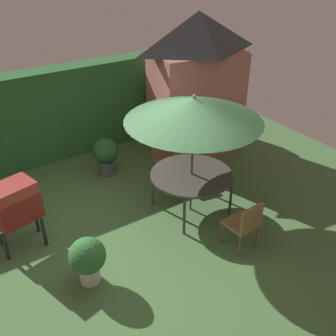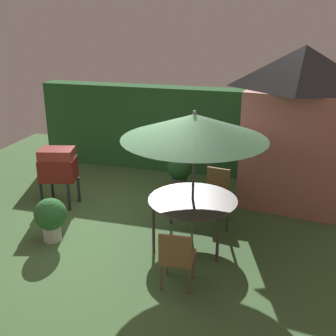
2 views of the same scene
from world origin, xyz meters
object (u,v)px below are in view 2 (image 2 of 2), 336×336
at_px(potted_plant_by_grill, 51,217).
at_px(chair_far_side, 177,256).
at_px(patio_table, 193,202).
at_px(chair_near_shed, 216,189).
at_px(patio_umbrella, 194,127).
at_px(bbq_grill, 58,166).
at_px(potted_plant_by_shed, 180,171).
at_px(garden_shed, 298,128).

bearing_deg(potted_plant_by_grill, chair_far_side, -16.47).
relative_size(patio_table, chair_near_shed, 1.67).
distance_m(patio_umbrella, chair_near_shed, 1.94).
distance_m(bbq_grill, potted_plant_by_shed, 2.58).
relative_size(patio_table, potted_plant_by_shed, 1.78).
relative_size(chair_far_side, potted_plant_by_grill, 1.16).
distance_m(patio_table, chair_far_side, 1.37).
height_order(garden_shed, patio_table, garden_shed).
distance_m(patio_umbrella, bbq_grill, 3.26).
bearing_deg(patio_table, potted_plant_by_shed, 110.16).
relative_size(bbq_grill, potted_plant_by_grill, 1.55).
bearing_deg(chair_far_side, chair_near_shed, 87.46).
height_order(chair_near_shed, potted_plant_by_grill, chair_near_shed).
xyz_separation_m(chair_far_side, potted_plant_by_grill, (-2.42, 0.71, -0.07)).
xyz_separation_m(patio_umbrella, chair_far_side, (0.08, -1.35, -1.52)).
bearing_deg(potted_plant_by_grill, patio_umbrella, 15.24).
xyz_separation_m(patio_table, chair_far_side, (0.08, -1.35, -0.22)).
relative_size(chair_near_shed, potted_plant_by_grill, 1.16).
bearing_deg(chair_far_side, potted_plant_by_shed, 103.81).
distance_m(garden_shed, potted_plant_by_shed, 2.62).
distance_m(garden_shed, bbq_grill, 4.80).
distance_m(patio_table, potted_plant_by_grill, 2.44).
bearing_deg(potted_plant_by_grill, patio_table, 15.24).
bearing_deg(garden_shed, bbq_grill, -163.86).
bearing_deg(chair_near_shed, potted_plant_by_shed, 137.92).
bearing_deg(chair_near_shed, bbq_grill, -171.52).
relative_size(bbq_grill, potted_plant_by_shed, 1.43).
bearing_deg(chair_far_side, garden_shed, 65.79).
height_order(patio_umbrella, chair_near_shed, patio_umbrella).
distance_m(bbq_grill, chair_near_shed, 3.19).
distance_m(patio_umbrella, potted_plant_by_grill, 2.89).
distance_m(patio_umbrella, chair_far_side, 2.03).
bearing_deg(patio_table, patio_umbrella, -13.19).
xyz_separation_m(chair_near_shed, potted_plant_by_grill, (-2.53, -1.83, -0.07)).
xyz_separation_m(bbq_grill, chair_near_shed, (3.14, 0.47, -0.33)).
distance_m(bbq_grill, chair_far_side, 3.69).
height_order(patio_umbrella, bbq_grill, patio_umbrella).
bearing_deg(bbq_grill, potted_plant_by_grill, -66.03).
distance_m(garden_shed, chair_near_shed, 1.99).
bearing_deg(garden_shed, patio_table, -128.19).
bearing_deg(chair_far_side, patio_umbrella, 93.50).
relative_size(patio_umbrella, potted_plant_by_shed, 2.80).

